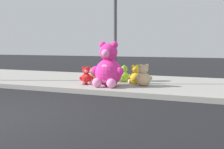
# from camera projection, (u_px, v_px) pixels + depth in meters

# --- Properties ---
(sidewalk) EXTENTS (28.00, 4.40, 0.15)m
(sidewalk) POSITION_uv_depth(u_px,v_px,m) (98.00, 82.00, 10.28)
(sidewalk) COLOR #9E9B93
(sidewalk) RESTS_ON ground_plane
(sign_pole) EXTENTS (0.56, 0.11, 3.20)m
(sign_pole) POSITION_uv_depth(u_px,v_px,m) (115.00, 32.00, 8.98)
(sign_pole) COLOR #4C4C51
(sign_pole) RESTS_ON sidewalk
(plush_pink_large) EXTENTS (1.08, 0.94, 1.40)m
(plush_pink_large) POSITION_uv_depth(u_px,v_px,m) (108.00, 69.00, 8.56)
(plush_pink_large) COLOR #F22D93
(plush_pink_large) RESTS_ON sidewalk
(plush_lime) EXTENTS (0.42, 0.44, 0.59)m
(plush_lime) POSITION_uv_depth(u_px,v_px,m) (124.00, 75.00, 9.64)
(plush_lime) COLOR #8CD133
(plush_lime) RESTS_ON sidewalk
(plush_tan) EXTENTS (0.52, 0.50, 0.70)m
(plush_tan) POSITION_uv_depth(u_px,v_px,m) (144.00, 77.00, 8.67)
(plush_tan) COLOR tan
(plush_tan) RESTS_ON sidewalk
(plush_brown) EXTENTS (0.37, 0.36, 0.50)m
(plush_brown) POSITION_uv_depth(u_px,v_px,m) (92.00, 76.00, 9.61)
(plush_brown) COLOR olive
(plush_brown) RESTS_ON sidewalk
(plush_red) EXTENTS (0.41, 0.43, 0.59)m
(plush_red) POSITION_uv_depth(u_px,v_px,m) (86.00, 77.00, 9.04)
(plush_red) COLOR red
(plush_red) RESTS_ON sidewalk
(plush_lavender) EXTENTS (0.34, 0.34, 0.48)m
(plush_lavender) POSITION_uv_depth(u_px,v_px,m) (137.00, 76.00, 9.91)
(plush_lavender) COLOR #B28CD8
(plush_lavender) RESTS_ON sidewalk
(plush_yellow) EXTENTS (0.46, 0.45, 0.64)m
(plush_yellow) POSITION_uv_depth(u_px,v_px,m) (135.00, 76.00, 9.17)
(plush_yellow) COLOR yellow
(plush_yellow) RESTS_ON sidewalk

